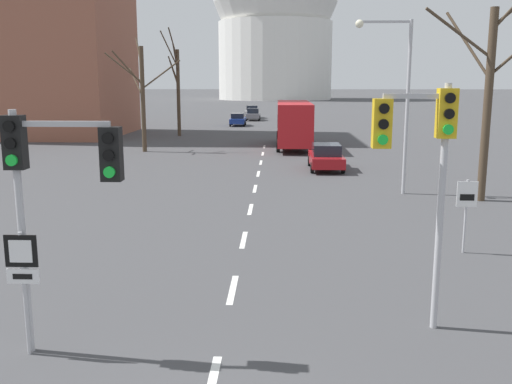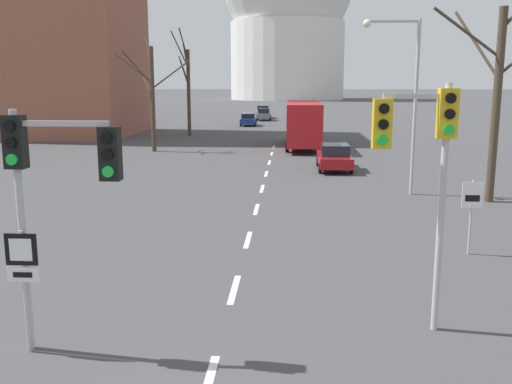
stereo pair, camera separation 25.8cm
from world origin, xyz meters
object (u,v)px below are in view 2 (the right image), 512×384
Objects in this scene: street_lamp_right at (405,87)px; sedan_mid_centre at (264,114)px; traffic_signal_near_left at (51,171)px; sedan_near_right at (334,157)px; city_bus at (303,121)px; route_sign_post at (23,271)px; traffic_signal_near_right at (423,147)px; sedan_far_left at (248,119)px; sedan_near_left at (263,112)px; speed_limit_sign at (472,205)px.

sedan_mid_centre is (-8.58, 50.13, -3.99)m from street_lamp_right.
traffic_signal_near_left is 24.23m from sedan_near_right.
city_bus is (-1.58, 11.54, 1.29)m from sedan_near_right.
route_sign_post is 35.26m from city_bus.
sedan_far_left is (-7.54, 55.20, -3.04)m from traffic_signal_near_right.
traffic_signal_near_right is at bearing -89.87° from sedan_near_right.
traffic_signal_near_left is at bearing 12.53° from route_sign_post.
traffic_signal_near_right reaches higher than sedan_near_left.
city_bus is (-1.63, 33.29, -1.73)m from traffic_signal_near_right.
sedan_far_left is at bearing 90.07° from route_sign_post.
street_lamp_right is at bearing -80.29° from sedan_mid_centre.
sedan_near_right is 1.10× the size of sedan_far_left.
street_lamp_right is 55.97m from sedan_near_left.
speed_limit_sign reaches higher than sedan_near_left.
speed_limit_sign is (10.20, 6.86, -0.11)m from route_sign_post.
traffic_signal_near_left is 1.00× the size of sedan_near_left.
sedan_near_right is 34.28m from sedan_far_left.
route_sign_post is at bearing -146.07° from speed_limit_sign.
sedan_near_right is at bearing -77.37° from sedan_far_left.
speed_limit_sign is at bearing -78.35° from sedan_far_left.
traffic_signal_near_right is 1.10× the size of sedan_near_left.
city_bus is (4.54, -31.43, 1.24)m from sedan_mid_centre.
sedan_far_left is 22.73m from city_bus.
street_lamp_right is (-0.31, 9.21, 3.30)m from speed_limit_sign.
speed_limit_sign is 0.29× the size of street_lamp_right.
sedan_near_left is 1.01× the size of sedan_near_right.
street_lamp_right is at bearing -76.22° from sedan_far_left.
sedan_near_right is 0.42× the size of city_bus.
sedan_near_right is (6.83, 23.10, -2.68)m from traffic_signal_near_left.
traffic_signal_near_right is 6.44m from speed_limit_sign.
sedan_mid_centre is (1.31, 66.20, -0.80)m from route_sign_post.
sedan_mid_centre is 9.62m from sedan_far_left.
traffic_signal_near_right reaches higher than speed_limit_sign.
traffic_signal_near_left is 7.02m from traffic_signal_near_right.
traffic_signal_near_left is 1.14× the size of sedan_mid_centre.
route_sign_post is 56.69m from sedan_far_left.
street_lamp_right is (2.41, 14.59, 1.02)m from traffic_signal_near_right.
traffic_signal_near_left is at bearing -120.25° from street_lamp_right.
route_sign_post is at bearing -121.60° from street_lamp_right.
traffic_signal_near_left is 0.91× the size of traffic_signal_near_right.
street_lamp_right reaches higher than sedan_near_right.
traffic_signal_near_right is at bearing -116.87° from speed_limit_sign.
traffic_signal_near_left is at bearing -89.33° from sedan_far_left.
traffic_signal_near_right reaches higher than sedan_far_left.
sedan_near_left is at bearing 89.22° from route_sign_post.
sedan_near_left is (-9.24, 64.32, -0.60)m from speed_limit_sign.
speed_limit_sign is at bearing 33.93° from route_sign_post.
traffic_signal_near_left reaches higher than sedan_near_left.
sedan_mid_centre reaches higher than sedan_near_right.
sedan_mid_centre is 31.78m from city_bus.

